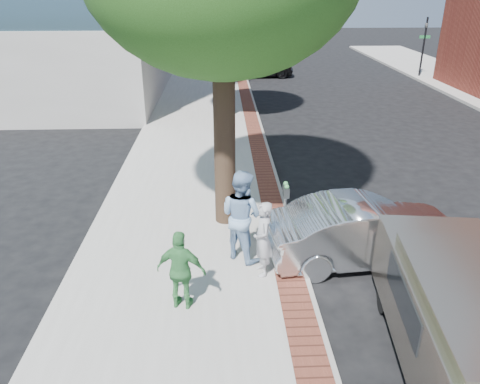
{
  "coord_description": "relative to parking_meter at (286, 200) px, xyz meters",
  "views": [
    {
      "loc": [
        -0.69,
        -8.85,
        5.74
      ],
      "look_at": [
        -0.25,
        1.28,
        1.2
      ],
      "focal_mm": 35.0,
      "sensor_mm": 36.0,
      "label": 1
    }
  ],
  "objects": [
    {
      "name": "ground",
      "position": [
        -0.77,
        -0.79,
        -1.21
      ],
      "size": [
        120.0,
        120.0,
        0.0
      ],
      "primitive_type": "plane",
      "color": "black",
      "rests_on": "ground"
    },
    {
      "name": "van",
      "position": [
        2.24,
        -3.97,
        -0.22
      ],
      "size": [
        2.44,
        5.05,
        1.8
      ],
      "rotation": [
        0.0,
        0.0,
        -0.12
      ],
      "color": "gray",
      "rests_on": "ground"
    },
    {
      "name": "signal_near",
      "position": [
        0.13,
        21.21,
        1.05
      ],
      "size": [
        0.7,
        0.15,
        3.8
      ],
      "color": "black",
      "rests_on": "ground"
    },
    {
      "name": "office_base",
      "position": [
        -13.77,
        21.21,
        0.79
      ],
      "size": [
        18.2,
        22.2,
        4.0
      ],
      "primitive_type": "cube",
      "color": "gray",
      "rests_on": "ground"
    },
    {
      "name": "curb",
      "position": [
        0.28,
        7.21,
        -1.13
      ],
      "size": [
        0.1,
        60.0,
        0.15
      ],
      "primitive_type": "cube",
      "color": "gray",
      "rests_on": "ground"
    },
    {
      "name": "brick_strip",
      "position": [
        -0.07,
        7.21,
        -1.05
      ],
      "size": [
        0.6,
        60.0,
        0.01
      ],
      "primitive_type": "cube",
      "color": "brown",
      "rests_on": "sidewalk"
    },
    {
      "name": "person_officer",
      "position": [
        -1.04,
        -0.68,
        -0.03
      ],
      "size": [
        1.26,
        1.24,
        2.05
      ],
      "primitive_type": "imported",
      "rotation": [
        0.0,
        0.0,
        2.41
      ],
      "color": "#84A6CC",
      "rests_on": "sidewalk"
    },
    {
      "name": "signal_far",
      "position": [
        11.73,
        21.21,
        1.05
      ],
      "size": [
        0.7,
        0.15,
        3.8
      ],
      "color": "black",
      "rests_on": "ground"
    },
    {
      "name": "sidewalk",
      "position": [
        -2.27,
        7.21,
        -1.13
      ],
      "size": [
        5.0,
        60.0,
        0.15
      ],
      "primitive_type": "cube",
      "color": "#9E9991",
      "rests_on": "ground"
    },
    {
      "name": "bg_car",
      "position": [
        1.05,
        22.03,
        -0.4
      ],
      "size": [
        4.81,
        2.09,
        1.62
      ],
      "primitive_type": "imported",
      "rotation": [
        0.0,
        0.0,
        1.61
      ],
      "color": "black",
      "rests_on": "ground"
    },
    {
      "name": "parking_meter",
      "position": [
        0.0,
        0.0,
        0.0
      ],
      "size": [
        0.12,
        0.32,
        1.47
      ],
      "color": "gray",
      "rests_on": "sidewalk"
    },
    {
      "name": "person_gray",
      "position": [
        -0.64,
        -1.36,
        -0.24
      ],
      "size": [
        0.45,
        0.63,
        1.63
      ],
      "primitive_type": "imported",
      "rotation": [
        0.0,
        0.0,
        -1.46
      ],
      "color": "#9E9EA2",
      "rests_on": "sidewalk"
    },
    {
      "name": "sedan_silver",
      "position": [
        1.72,
        -0.7,
        -0.48
      ],
      "size": [
        4.56,
        2.03,
        1.45
      ],
      "primitive_type": "imported",
      "rotation": [
        0.0,
        0.0,
        1.68
      ],
      "color": "silver",
      "rests_on": "ground"
    },
    {
      "name": "person_green",
      "position": [
        -2.23,
        -2.4,
        -0.26
      ],
      "size": [
        0.99,
        0.6,
        1.59
      ],
      "primitive_type": "imported",
      "rotation": [
        0.0,
        0.0,
        2.9
      ],
      "color": "#408E4A",
      "rests_on": "sidewalk"
    }
  ]
}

